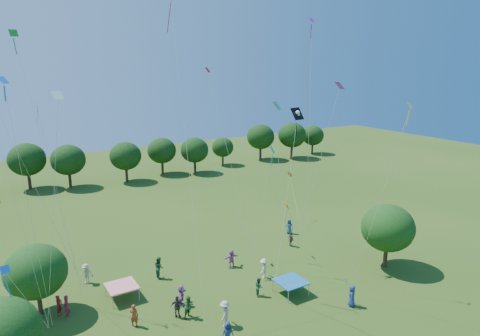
% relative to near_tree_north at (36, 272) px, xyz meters
% --- Properties ---
extents(near_tree_north, '(4.27, 4.27, 5.26)m').
position_rel_near_tree_north_xyz_m(near_tree_north, '(0.00, 0.00, 0.00)').
color(near_tree_north, '#422B19').
rests_on(near_tree_north, ground).
extents(near_tree_east, '(4.56, 4.56, 5.72)m').
position_rel_near_tree_north_xyz_m(near_tree_east, '(26.98, -7.90, 0.33)').
color(near_tree_east, '#422B19').
rests_on(near_tree_east, ground).
extents(treeline, '(88.01, 8.77, 6.77)m').
position_rel_near_tree_north_xyz_m(treeline, '(10.08, 33.29, 0.76)').
color(treeline, '#422B19').
rests_on(treeline, ground).
extents(tent_red_stripe, '(2.20, 2.20, 1.10)m').
position_rel_near_tree_north_xyz_m(tent_red_stripe, '(5.62, -0.99, -2.30)').
color(tent_red_stripe, red).
rests_on(tent_red_stripe, ground).
extents(tent_blue, '(2.20, 2.20, 1.10)m').
position_rel_near_tree_north_xyz_m(tent_blue, '(17.03, -7.15, -2.30)').
color(tent_blue, '#175E95').
rests_on(tent_blue, ground).
extents(crowd_person_0, '(0.89, 0.89, 1.66)m').
position_rel_near_tree_north_xyz_m(crowd_person_0, '(19.81, -10.90, -2.51)').
color(crowd_person_0, navy).
rests_on(crowd_person_0, ground).
extents(crowd_person_1, '(0.73, 0.68, 1.64)m').
position_rel_near_tree_north_xyz_m(crowd_person_1, '(5.29, -4.94, -2.51)').
color(crowd_person_1, '#99371B').
rests_on(crowd_person_1, ground).
extents(crowd_person_2, '(0.92, 0.68, 1.66)m').
position_rel_near_tree_north_xyz_m(crowd_person_2, '(8.92, -5.97, -2.51)').
color(crowd_person_2, '#285725').
rests_on(crowd_person_2, ground).
extents(crowd_person_3, '(1.21, 1.02, 1.71)m').
position_rel_near_tree_north_xyz_m(crowd_person_3, '(3.83, 2.85, -2.48)').
color(crowd_person_3, '#BBAA95').
rests_on(crowd_person_3, ground).
extents(crowd_person_4, '(1.02, 0.96, 1.65)m').
position_rel_near_tree_north_xyz_m(crowd_person_4, '(8.22, -5.53, -2.51)').
color(crowd_person_4, '#3B322F').
rests_on(crowd_person_4, ground).
extents(crowd_person_5, '(1.50, 0.57, 1.59)m').
position_rel_near_tree_north_xyz_m(crowd_person_5, '(15.42, -0.76, -2.54)').
color(crowd_person_5, '#AC649E').
rests_on(crowd_person_5, ground).
extents(crowd_person_6, '(0.79, 0.89, 1.59)m').
position_rel_near_tree_north_xyz_m(crowd_person_6, '(24.46, 2.56, -2.54)').
color(crowd_person_6, navy).
rests_on(crowd_person_6, ground).
extents(crowd_person_7, '(0.68, 0.68, 1.56)m').
position_rel_near_tree_north_xyz_m(crowd_person_7, '(1.13, -0.92, -2.55)').
color(crowd_person_7, maroon).
rests_on(crowd_person_7, ground).
extents(crowd_person_8, '(0.64, 0.84, 1.51)m').
position_rel_near_tree_north_xyz_m(crowd_person_8, '(14.78, -6.08, -2.58)').
color(crowd_person_8, '#275B36').
rests_on(crowd_person_8, ground).
extents(crowd_person_9, '(1.27, 1.21, 1.86)m').
position_rel_near_tree_north_xyz_m(crowd_person_9, '(10.59, -8.14, -2.40)').
color(crowd_person_9, '#AFA38C').
rests_on(crowd_person_9, ground).
extents(crowd_person_10, '(0.51, 0.92, 1.50)m').
position_rel_near_tree_north_xyz_m(crowd_person_10, '(22.59, -0.10, -2.59)').
color(crowd_person_10, '#484139').
rests_on(crowd_person_10, ground).
extents(crowd_person_11, '(1.35, 1.52, 1.61)m').
position_rel_near_tree_north_xyz_m(crowd_person_11, '(9.10, -4.21, -2.53)').
color(crowd_person_11, '#A5609B').
rests_on(crowd_person_11, ground).
extents(crowd_person_12, '(0.84, 0.49, 1.64)m').
position_rel_near_tree_north_xyz_m(crowd_person_12, '(9.71, -10.04, -2.51)').
color(crowd_person_12, navy).
rests_on(crowd_person_12, ground).
extents(crowd_person_13, '(0.49, 0.67, 1.65)m').
position_rel_near_tree_north_xyz_m(crowd_person_13, '(1.54, -1.39, -2.51)').
color(crowd_person_13, maroon).
rests_on(crowd_person_13, ground).
extents(crowd_person_14, '(0.51, 0.92, 1.85)m').
position_rel_near_tree_north_xyz_m(crowd_person_14, '(9.23, 0.65, -2.41)').
color(crowd_person_14, '#214F2E').
rests_on(crowd_person_14, ground).
extents(crowd_person_15, '(1.21, 1.02, 1.70)m').
position_rel_near_tree_north_xyz_m(crowd_person_15, '(16.70, -3.95, -2.48)').
color(crowd_person_15, beige).
rests_on(crowd_person_15, ground).
extents(pirate_kite, '(5.68, 4.65, 12.63)m').
position_rel_near_tree_north_xyz_m(pirate_kite, '(20.47, -3.06, 9.84)').
color(pirate_kite, black).
extents(red_high_kite, '(2.32, 9.13, 22.22)m').
position_rel_near_tree_north_xyz_m(red_high_kite, '(10.31, -1.79, 15.98)').
color(red_high_kite, red).
extents(small_kite_0, '(1.90, 4.01, 4.16)m').
position_rel_near_tree_north_xyz_m(small_kite_0, '(27.29, 6.12, 1.47)').
color(small_kite_0, '#C14D0B').
extents(small_kite_1, '(2.64, 1.05, 4.22)m').
position_rel_near_tree_north_xyz_m(small_kite_1, '(20.44, -2.22, 1.44)').
color(small_kite_1, orange).
extents(small_kite_2, '(0.62, 3.89, 13.89)m').
position_rel_near_tree_north_xyz_m(small_kite_2, '(20.84, -12.87, 8.77)').
color(small_kite_2, yellow).
extents(small_kite_3, '(2.69, 2.32, 13.96)m').
position_rel_near_tree_north_xyz_m(small_kite_3, '(13.96, -9.27, 9.05)').
color(small_kite_3, '#198D4B').
extents(small_kite_4, '(2.18, 5.67, 7.17)m').
position_rel_near_tree_north_xyz_m(small_kite_4, '(-1.54, -8.74, 3.40)').
color(small_kite_4, blue).
extents(small_kite_5, '(0.45, 0.69, 19.44)m').
position_rel_near_tree_north_xyz_m(small_kite_5, '(19.57, -5.61, 11.51)').
color(small_kite_5, '#8D1893').
extents(small_kite_6, '(1.65, 1.64, 13.92)m').
position_rel_near_tree_north_xyz_m(small_kite_6, '(1.65, 0.70, 8.46)').
color(small_kite_6, silver).
extents(small_kite_7, '(1.91, 1.00, 9.63)m').
position_rel_near_tree_north_xyz_m(small_kite_7, '(17.98, -2.78, 6.10)').
color(small_kite_7, '#0AA289').
extents(small_kite_8, '(0.87, 7.20, 15.88)m').
position_rel_near_tree_north_xyz_m(small_kite_8, '(16.49, 3.37, 10.00)').
color(small_kite_8, red).
extents(small_kite_10, '(4.93, 2.50, 15.87)m').
position_rel_near_tree_north_xyz_m(small_kite_10, '(-0.82, 1.18, 10.74)').
color(small_kite_10, gold).
extents(small_kite_11, '(2.47, 3.55, 18.43)m').
position_rel_near_tree_north_xyz_m(small_kite_11, '(1.09, 1.71, 11.87)').
color(small_kite_11, '#198D1F').
extents(small_kite_12, '(1.49, 4.91, 15.66)m').
position_rel_near_tree_north_xyz_m(small_kite_12, '(-0.61, -7.44, 9.14)').
color(small_kite_12, blue).
extents(small_kite_13, '(2.02, 6.68, 15.30)m').
position_rel_near_tree_north_xyz_m(small_kite_13, '(14.76, -12.52, 9.46)').
color(small_kite_13, purple).
extents(small_kite_14, '(2.13, 1.47, 14.75)m').
position_rel_near_tree_north_xyz_m(small_kite_14, '(1.39, -5.19, 9.44)').
color(small_kite_14, white).
extents(small_kite_15, '(1.77, 3.92, 7.24)m').
position_rel_near_tree_north_xyz_m(small_kite_15, '(15.67, 1.03, 3.97)').
color(small_kite_15, '#0ED5A8').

